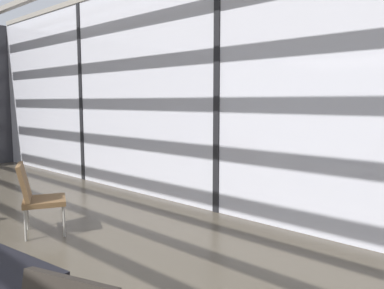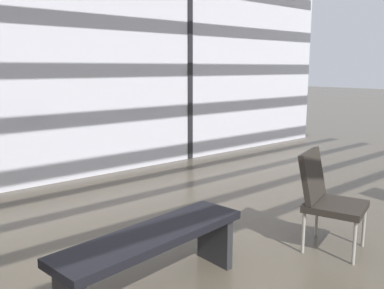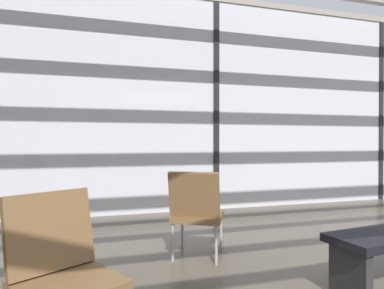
# 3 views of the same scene
# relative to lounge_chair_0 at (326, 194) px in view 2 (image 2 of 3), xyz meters

# --- Properties ---
(window_mullion_2) EXTENTS (0.10, 0.12, 3.52)m
(window_mullion_2) POSITION_rel_lounge_chair_0_xyz_m (1.47, 3.65, 1.27)
(window_mullion_2) COLOR black
(window_mullion_2) RESTS_ON ground
(lounge_chair_0) EXTENTS (0.62, 0.65, 0.87)m
(lounge_chair_0) POSITION_rel_lounge_chair_0_xyz_m (0.00, 0.00, 0.00)
(lounge_chair_0) COLOR #28231E
(lounge_chair_0) RESTS_ON ground
(waiting_bench) EXTENTS (1.54, 0.58, 0.47)m
(waiting_bench) POSITION_rel_lounge_chair_0_xyz_m (-1.61, 0.34, -0.13)
(waiting_bench) COLOR black
(waiting_bench) RESTS_ON ground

